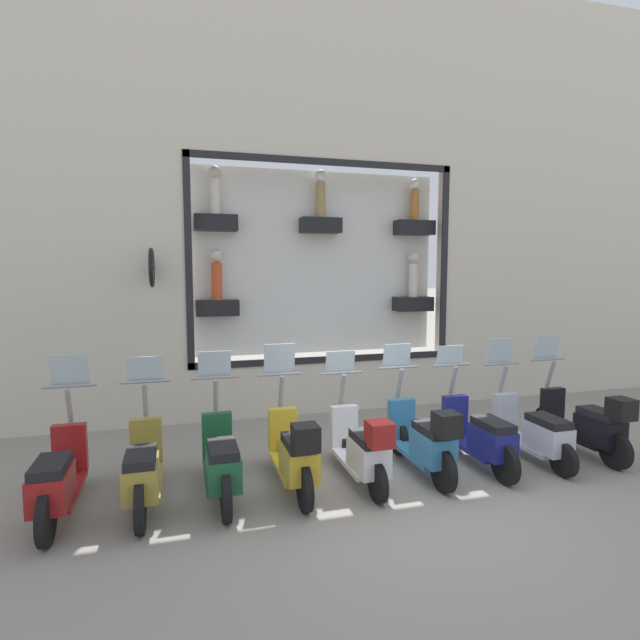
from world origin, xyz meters
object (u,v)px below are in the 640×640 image
at_px(scooter_silver_1, 534,432).
at_px(scooter_white_4, 362,448).
at_px(scooter_red_8, 58,479).
at_px(scooter_navy_2, 480,436).
at_px(scooter_teal_3, 424,440).
at_px(scooter_green_6, 221,462).
at_px(scooter_olive_7, 143,470).
at_px(scooter_black_0, 587,424).
at_px(scooter_yellow_5, 295,453).

distance_m(scooter_silver_1, scooter_white_4, 2.57).
bearing_deg(scooter_red_8, scooter_white_4, -91.22).
bearing_deg(scooter_silver_1, scooter_navy_2, 89.84).
distance_m(scooter_teal_3, scooter_white_4, 0.86).
bearing_deg(scooter_green_6, scooter_red_8, 89.98).
relative_size(scooter_silver_1, scooter_red_8, 0.99).
xyz_separation_m(scooter_white_4, scooter_olive_7, (0.07, 2.57, -0.02)).
bearing_deg(scooter_silver_1, scooter_red_8, 89.93).
height_order(scooter_teal_3, scooter_green_6, scooter_green_6).
height_order(scooter_silver_1, scooter_navy_2, scooter_silver_1).
relative_size(scooter_teal_3, scooter_red_8, 1.00).
height_order(scooter_black_0, scooter_red_8, same).
bearing_deg(scooter_olive_7, scooter_silver_1, -90.06).
bearing_deg(scooter_black_0, scooter_olive_7, 89.41).
distance_m(scooter_navy_2, scooter_red_8, 5.14).
relative_size(scooter_black_0, scooter_navy_2, 1.00).
bearing_deg(scooter_olive_7, scooter_white_4, -91.60).
bearing_deg(scooter_silver_1, scooter_yellow_5, 90.87).
relative_size(scooter_white_4, scooter_green_6, 0.99).
bearing_deg(scooter_teal_3, scooter_green_6, 88.65).
height_order(scooter_navy_2, scooter_red_8, scooter_red_8).
bearing_deg(scooter_black_0, scooter_yellow_5, 89.95).
height_order(scooter_navy_2, scooter_yellow_5, scooter_yellow_5).
bearing_deg(scooter_olive_7, scooter_green_6, -89.94).
xyz_separation_m(scooter_black_0, scooter_silver_1, (0.06, 0.86, -0.06)).
distance_m(scooter_white_4, scooter_olive_7, 2.57).
bearing_deg(scooter_teal_3, scooter_black_0, -90.05).
distance_m(scooter_teal_3, scooter_green_6, 2.57).
relative_size(scooter_teal_3, scooter_yellow_5, 1.00).
relative_size(scooter_black_0, scooter_white_4, 1.00).
bearing_deg(scooter_navy_2, scooter_green_6, 89.93).
distance_m(scooter_teal_3, scooter_olive_7, 3.43).
xyz_separation_m(scooter_silver_1, scooter_green_6, (0.01, 4.28, 0.03)).
relative_size(scooter_navy_2, scooter_olive_7, 1.00).
xyz_separation_m(scooter_silver_1, scooter_white_4, (-0.07, 2.57, 0.04)).
bearing_deg(scooter_white_4, scooter_red_8, 88.78).
distance_m(scooter_navy_2, scooter_teal_3, 0.86).
distance_m(scooter_white_4, scooter_yellow_5, 0.86).
distance_m(scooter_silver_1, scooter_teal_3, 1.71).
relative_size(scooter_navy_2, scooter_green_6, 1.00).
bearing_deg(scooter_black_0, scooter_white_4, 90.16).
bearing_deg(scooter_green_6, scooter_black_0, -90.70).
xyz_separation_m(scooter_white_4, scooter_red_8, (0.07, 3.42, -0.02)).
bearing_deg(scooter_navy_2, scooter_black_0, -91.95).
bearing_deg(scooter_silver_1, scooter_black_0, -93.75).
bearing_deg(scooter_red_8, scooter_yellow_5, -91.33).
bearing_deg(scooter_black_0, scooter_red_8, 89.47).
distance_m(scooter_black_0, scooter_red_8, 6.85).
bearing_deg(scooter_navy_2, scooter_white_4, 92.28).
xyz_separation_m(scooter_black_0, scooter_white_4, (-0.01, 3.42, -0.02)).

